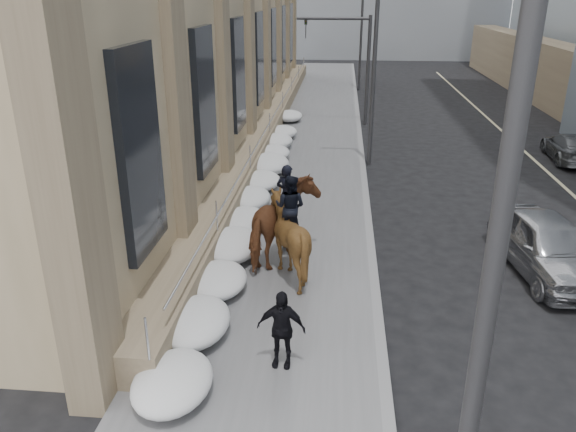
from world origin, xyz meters
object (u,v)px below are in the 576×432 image
(mounted_horse_right, at_px, (288,234))
(car_grey, at_px, (570,147))
(mounted_horse_left, at_px, (283,222))
(pedestrian, at_px, (281,329))
(car_silver, at_px, (548,245))

(mounted_horse_right, relative_size, car_grey, 0.64)
(mounted_horse_left, xyz_separation_m, mounted_horse_right, (0.22, -0.82, 0.00))
(mounted_horse_right, relative_size, pedestrian, 1.63)
(mounted_horse_left, relative_size, car_silver, 0.62)
(mounted_horse_right, height_order, car_grey, mounted_horse_right)
(mounted_horse_right, distance_m, car_grey, 17.05)
(mounted_horse_right, height_order, pedestrian, mounted_horse_right)
(pedestrian, bearing_deg, mounted_horse_right, 97.61)
(car_grey, bearing_deg, mounted_horse_left, 48.66)
(mounted_horse_left, height_order, car_grey, mounted_horse_left)
(mounted_horse_right, distance_m, car_silver, 7.09)
(mounted_horse_left, height_order, mounted_horse_right, mounted_horse_left)
(mounted_horse_left, height_order, car_silver, mounted_horse_left)
(pedestrian, height_order, car_silver, pedestrian)
(car_silver, bearing_deg, mounted_horse_right, -178.65)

